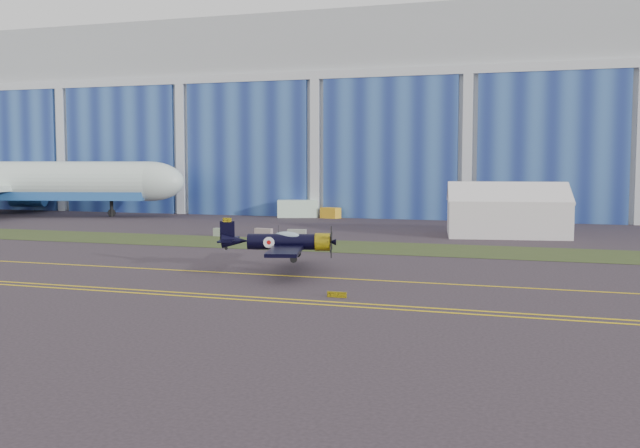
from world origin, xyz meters
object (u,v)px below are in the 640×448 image
(warbird, at_px, (282,242))
(tent, at_px, (507,209))
(shipping_container, at_px, (298,209))
(tug, at_px, (331,213))

(warbird, height_order, tent, tent)
(warbird, relative_size, shipping_container, 2.37)
(tent, distance_m, tug, 31.78)
(shipping_container, bearing_deg, tug, -18.68)
(warbird, xyz_separation_m, shipping_container, (-17.23, 50.84, -0.97))
(warbird, relative_size, tent, 0.96)
(warbird, relative_size, tug, 5.28)
(warbird, bearing_deg, tent, 52.41)
(shipping_container, distance_m, tug, 5.08)
(shipping_container, height_order, tug, shipping_container)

